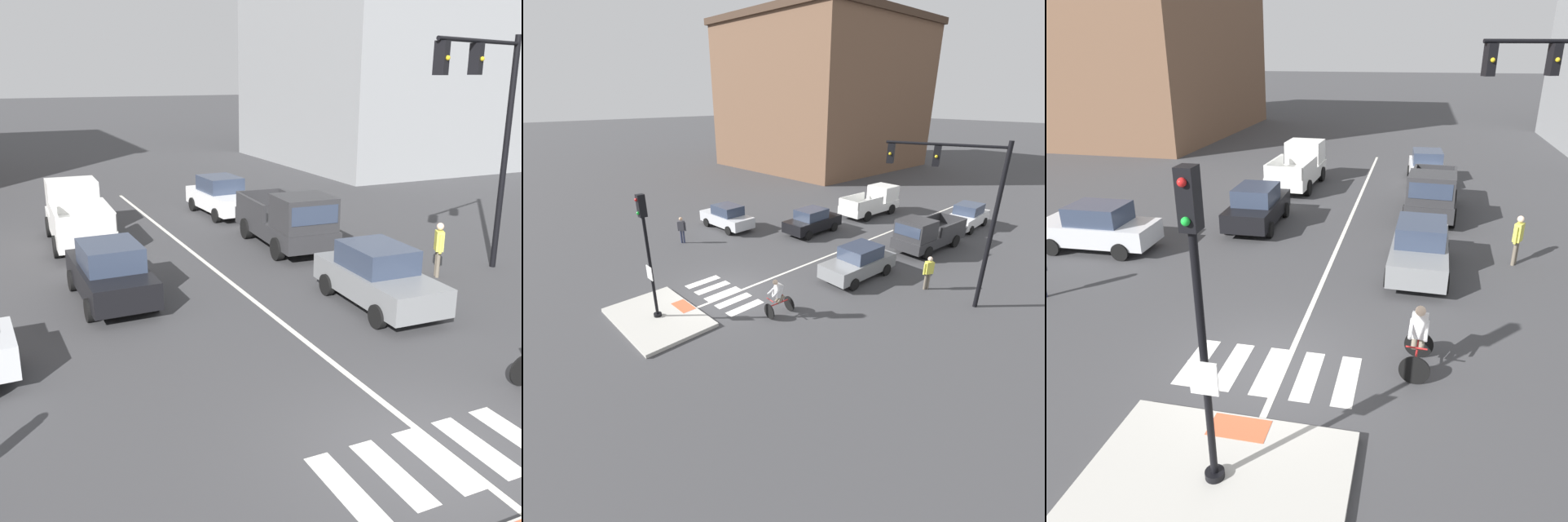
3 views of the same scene
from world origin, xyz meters
The scene contains 15 objects.
ground_plane centered at (0.00, 0.00, 0.00)m, with size 300.00×300.00×0.00m, color #3D3D3F.
crosswalk_stripe_a centered at (-1.71, -0.20, 0.00)m, with size 0.44×1.80×0.01m, color silver.
crosswalk_stripe_b centered at (-0.86, -0.20, 0.00)m, with size 0.44×1.80×0.01m, color silver.
crosswalk_stripe_c centered at (0.00, -0.20, 0.00)m, with size 0.44×1.80×0.01m, color silver.
crosswalk_stripe_d centered at (0.86, -0.20, 0.00)m, with size 0.44×1.80×0.01m, color silver.
crosswalk_stripe_e centered at (1.71, -0.20, 0.00)m, with size 0.44×1.80×0.01m, color silver.
lane_centre_line centered at (0.29, 10.00, 0.00)m, with size 0.14×28.00×0.01m, color silver.
traffic_light_mast centered at (7.18, 6.75, 4.79)m, with size 4.36×1.86×6.97m.
building_corner_left centered at (21.86, 29.35, 9.67)m, with size 19.46×16.74×19.29m.
car_white_eastbound_distant centered at (3.35, 17.92, 0.81)m, with size 2.01×4.19×1.64m.
car_black_westbound_far centered at (-3.20, 9.23, 0.81)m, with size 1.89×4.13×1.64m.
car_grey_eastbound_mid centered at (3.11, 5.93, 0.81)m, with size 1.95×4.16×1.64m.
pickup_truck_charcoal_eastbound_far centered at (3.52, 11.81, 0.98)m, with size 2.28×5.20×2.08m.
pickup_truck_white_westbound_distant centered at (-3.02, 15.93, 0.98)m, with size 2.20×5.17×2.08m.
pedestrian_waiting_far_side centered at (6.17, 7.20, 0.98)m, with size 0.36×0.50×1.67m.
Camera 1 is at (-6.15, -6.84, 5.97)m, focal length 42.82 mm.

